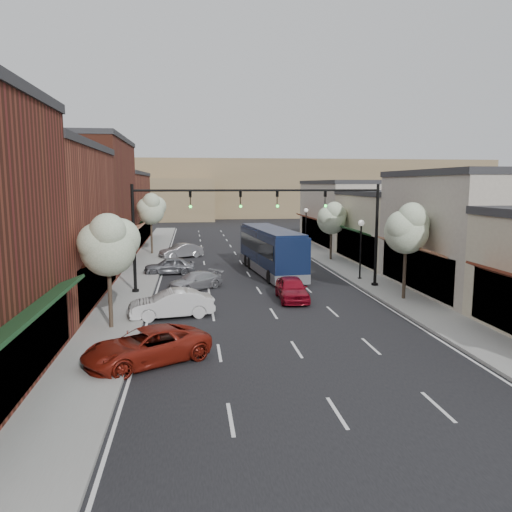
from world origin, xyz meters
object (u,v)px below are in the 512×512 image
object	(u,v)px
coach_bus	(271,250)
parked_car_c	(195,281)
tree_right_far	(332,217)
parked_car_a	(147,346)
tree_left_near	(109,244)
parked_car_e	(181,251)
signal_mast_left	(171,222)
lamp_post_far	(306,222)
red_hatchback	(292,289)
tree_right_near	(408,228)
signal_mast_right	(343,220)
parked_car_b	(171,304)
parked_car_d	(170,266)
tree_left_far	(151,209)
lamp_post_near	(361,240)

from	to	relation	value
coach_bus	parked_car_c	xyz separation A→B (m)	(-6.01, -5.35, -1.27)
tree_right_far	parked_car_a	distance (m)	28.94
tree_left_near	parked_car_e	distance (m)	23.96
signal_mast_left	lamp_post_far	distance (m)	24.14
signal_mast_left	tree_left_near	xyz separation A→B (m)	(-2.63, -8.05, -0.40)
signal_mast_left	red_hatchback	size ratio (longest dim) A/B	1.94
parked_car_c	red_hatchback	bearing A→B (deg)	18.61
signal_mast_left	parked_car_e	size ratio (longest dim) A/B	1.99
parked_car_c	parked_car_e	world-z (taller)	parked_car_e
signal_mast_left	tree_right_near	bearing A→B (deg)	-16.19
signal_mast_right	tree_left_near	size ratio (longest dim) A/B	1.44
signal_mast_right	tree_right_near	bearing A→B (deg)	-56.09
coach_bus	parked_car_a	distance (m)	20.76
tree_left_near	parked_car_a	distance (m)	6.30
signal_mast_left	tree_right_near	distance (m)	14.55
parked_car_a	parked_car_b	size ratio (longest dim) A/B	1.13
parked_car_e	parked_car_d	bearing A→B (deg)	-33.49
red_hatchback	tree_right_far	bearing A→B (deg)	68.06
parked_car_c	parked_car_e	xyz separation A→B (m)	(-1.17, 14.55, 0.10)
coach_bus	parked_car_a	size ratio (longest dim) A/B	2.36
tree_left_far	coach_bus	bearing A→B (deg)	-49.26
tree_right_near	red_hatchback	world-z (taller)	tree_right_near
red_hatchback	parked_car_a	world-z (taller)	red_hatchback
tree_left_far	coach_bus	distance (m)	15.66
signal_mast_left	parked_car_e	xyz separation A→B (m)	(0.25, 15.47, -3.94)
red_hatchback	parked_car_a	xyz separation A→B (m)	(-7.81, -9.82, -0.03)
tree_right_far	tree_left_near	size ratio (longest dim) A/B	0.95
signal_mast_right	parked_car_c	distance (m)	10.66
tree_right_far	coach_bus	size ratio (longest dim) A/B	0.46
signal_mast_left	tree_right_far	distance (m)	18.39
red_hatchback	parked_car_d	world-z (taller)	red_hatchback
lamp_post_near	red_hatchback	xyz separation A→B (m)	(-6.19, -5.54, -2.28)
tree_left_far	coach_bus	size ratio (longest dim) A/B	0.52
tree_left_far	lamp_post_near	bearing A→B (deg)	-43.89
signal_mast_left	tree_right_far	size ratio (longest dim) A/B	1.51
red_hatchback	parked_car_e	distance (m)	19.78
tree_right_far	parked_car_e	size ratio (longest dim) A/B	1.31
parked_car_b	parked_car_d	distance (m)	12.90
tree_left_far	parked_car_b	xyz separation A→B (m)	(2.76, -23.99, -3.87)
parked_car_b	parked_car_c	distance (m)	7.08
lamp_post_far	tree_right_near	bearing A→B (deg)	-88.70
red_hatchback	parked_car_e	world-z (taller)	red_hatchback
lamp_post_far	red_hatchback	world-z (taller)	lamp_post_far
lamp_post_far	signal_mast_left	bearing A→B (deg)	-123.86
signal_mast_left	parked_car_d	distance (m)	7.92
signal_mast_left	coach_bus	bearing A→B (deg)	40.13
signal_mast_right	parked_car_b	distance (m)	13.24
signal_mast_right	tree_right_near	distance (m)	4.89
lamp_post_far	coach_bus	world-z (taller)	lamp_post_far
signal_mast_right	parked_car_b	world-z (taller)	signal_mast_right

